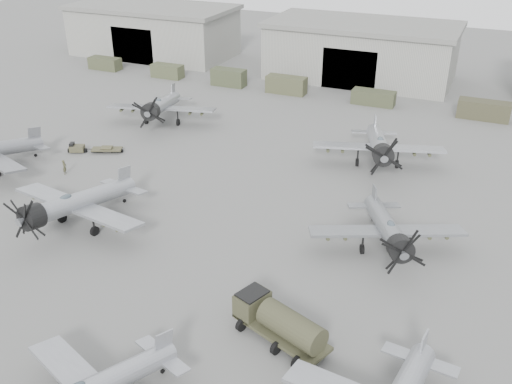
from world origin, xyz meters
TOP-DOWN VIEW (x-y plane):
  - ground at (0.00, 0.00)m, footprint 220.00×220.00m
  - hangar_left at (-38.00, 61.96)m, footprint 29.00×14.80m
  - hangar_center at (0.00, 61.96)m, footprint 29.00×14.80m
  - support_truck_0 at (-40.17, 50.00)m, footprint 5.40×2.20m
  - support_truck_1 at (-28.09, 50.00)m, footprint 5.06×2.20m
  - support_truck_2 at (-17.24, 50.00)m, footprint 5.22×2.20m
  - support_truck_3 at (-7.86, 50.00)m, footprint 5.87×2.20m
  - support_truck_4 at (5.05, 50.00)m, footprint 5.90×2.20m
  - support_truck_5 at (19.46, 50.00)m, footprint 6.49×2.20m
  - aircraft_mid_1 at (-10.88, 6.69)m, footprint 13.74×12.37m
  - aircraft_mid_2 at (14.62, 13.59)m, footprint 12.24×11.10m
  - aircraft_far_0 at (-17.67, 31.49)m, footprint 13.70×12.33m
  - aircraft_far_1 at (10.23, 29.78)m, footprint 13.90×12.52m
  - fuel_tanker at (10.43, 0.74)m, footprint 7.21×4.56m
  - tug_trailer at (-20.63, 20.69)m, footprint 5.78×3.32m
  - ground_crew at (-19.27, 15.14)m, footprint 0.55×0.66m

SIDE VIEW (x-z plane):
  - ground at x=0.00m, z-range 0.00..0.00m
  - tug_trailer at x=-20.63m, z-range -0.15..1.03m
  - ground_crew at x=-19.27m, z-range 0.00..1.57m
  - support_truck_0 at x=-40.17m, z-range 0.00..1.97m
  - support_truck_4 at x=5.05m, z-range 0.00..1.98m
  - support_truck_1 at x=-28.09m, z-range 0.00..2.09m
  - support_truck_5 at x=19.46m, z-range 0.00..2.41m
  - support_truck_3 at x=-7.86m, z-range 0.00..2.49m
  - support_truck_2 at x=-17.24m, z-range 0.00..2.55m
  - fuel_tanker at x=10.43m, z-range 0.19..2.84m
  - aircraft_mid_2 at x=14.62m, z-range -0.23..4.79m
  - aircraft_mid_1 at x=-10.88m, z-range -0.25..5.21m
  - aircraft_far_0 at x=-17.67m, z-range -0.25..5.22m
  - aircraft_far_1 at x=10.23m, z-range -0.25..5.31m
  - hangar_left at x=-38.00m, z-range 0.02..8.72m
  - hangar_center at x=0.00m, z-range 0.02..8.72m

